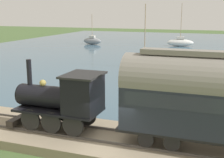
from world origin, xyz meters
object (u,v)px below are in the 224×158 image
at_px(steam_locomotive, 65,97).
at_px(sailboat_gray, 92,41).
at_px(rowboat_near_shore, 78,84).
at_px(sailboat_white, 180,42).
at_px(rowboat_mid_harbor, 148,103).
at_px(sailboat_brown, 144,62).

height_order(steam_locomotive, sailboat_gray, sailboat_gray).
bearing_deg(rowboat_near_shore, sailboat_white, 20.14).
bearing_deg(rowboat_mid_harbor, sailboat_white, 44.78).
bearing_deg(sailboat_gray, rowboat_mid_harbor, -146.89).
bearing_deg(sailboat_gray, steam_locomotive, -154.06).
height_order(steam_locomotive, rowboat_mid_harbor, steam_locomotive).
relative_size(sailboat_brown, rowboat_near_shore, 2.81).
bearing_deg(sailboat_brown, steam_locomotive, -143.38).
height_order(sailboat_brown, rowboat_near_shore, sailboat_brown).
distance_m(sailboat_brown, rowboat_mid_harbor, 15.59).
relative_size(sailboat_gray, rowboat_mid_harbor, 3.01).
bearing_deg(steam_locomotive, sailboat_brown, 3.12).
bearing_deg(rowboat_near_shore, steam_locomotive, -129.82).
height_order(sailboat_gray, rowboat_mid_harbor, sailboat_gray).
bearing_deg(rowboat_near_shore, sailboat_gray, 48.49).
height_order(sailboat_white, sailboat_brown, sailboat_white).
height_order(steam_locomotive, rowboat_near_shore, steam_locomotive).
bearing_deg(sailboat_white, sailboat_gray, 88.82).
bearing_deg(sailboat_brown, rowboat_mid_harbor, -131.40).
height_order(sailboat_brown, rowboat_mid_harbor, sailboat_brown).
xyz_separation_m(sailboat_gray, sailboat_brown, (-22.19, -16.46, 0.01)).
distance_m(steam_locomotive, rowboat_near_shore, 12.38).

